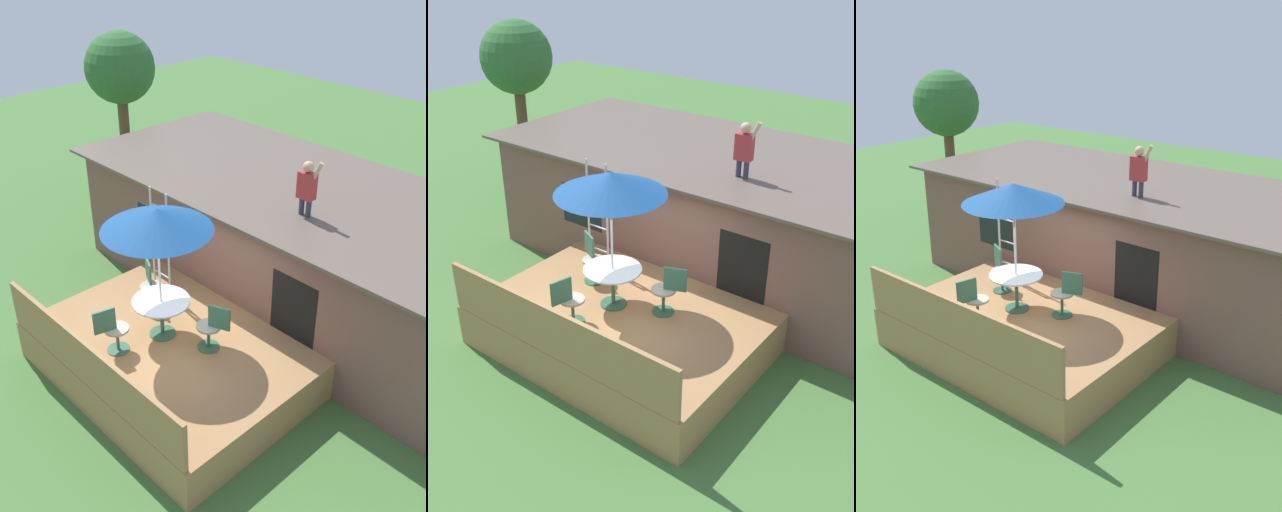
{
  "view_description": "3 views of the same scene",
  "coord_description": "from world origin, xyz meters",
  "views": [
    {
      "loc": [
        6.61,
        -5.27,
        7.49
      ],
      "look_at": [
        -0.12,
        1.13,
        2.03
      ],
      "focal_mm": 41.21,
      "sensor_mm": 36.0,
      "label": 1
    },
    {
      "loc": [
        5.7,
        -6.92,
        6.73
      ],
      "look_at": [
        -0.2,
        0.74,
        1.47
      ],
      "focal_mm": 41.81,
      "sensor_mm": 36.0,
      "label": 2
    },
    {
      "loc": [
        7.12,
        -7.45,
        6.09
      ],
      "look_at": [
        0.26,
        0.97,
        1.74
      ],
      "focal_mm": 41.44,
      "sensor_mm": 36.0,
      "label": 3
    }
  ],
  "objects": [
    {
      "name": "deck",
      "position": [
        0.0,
        0.0,
        0.4
      ],
      "size": [
        4.88,
        3.63,
        0.8
      ],
      "primitive_type": "cube",
      "color": "#A87A4C",
      "rests_on": "ground"
    },
    {
      "name": "step_ladder",
      "position": [
        -1.41,
        0.92,
        1.9
      ],
      "size": [
        0.52,
        0.04,
        2.2
      ],
      "color": "silver",
      "rests_on": "deck"
    },
    {
      "name": "person_figure",
      "position": [
        0.76,
        2.62,
        3.29
      ],
      "size": [
        0.47,
        0.2,
        1.11
      ],
      "color": "#33384C",
      "rests_on": "house"
    },
    {
      "name": "ground_plane",
      "position": [
        0.0,
        0.0,
        0.0
      ],
      "size": [
        40.0,
        40.0,
        0.0
      ],
      "primitive_type": "plane",
      "color": "#477538"
    },
    {
      "name": "house",
      "position": [
        0.0,
        3.6,
        1.34
      ],
      "size": [
        10.5,
        4.5,
        2.68
      ],
      "color": "brown",
      "rests_on": "ground"
    },
    {
      "name": "patio_umbrella",
      "position": [
        -0.24,
        -0.03,
        3.15
      ],
      "size": [
        1.9,
        1.9,
        2.54
      ],
      "color": "silver",
      "rests_on": "deck"
    },
    {
      "name": "deck_railing",
      "position": [
        0.0,
        -1.76,
        1.25
      ],
      "size": [
        4.78,
        0.08,
        0.9
      ],
      "primitive_type": "cube",
      "color": "#A87A4C",
      "rests_on": "deck"
    },
    {
      "name": "patio_table",
      "position": [
        -0.24,
        -0.03,
        1.39
      ],
      "size": [
        1.04,
        1.04,
        0.74
      ],
      "color": "#33664C",
      "rests_on": "deck"
    },
    {
      "name": "patio_chair_near",
      "position": [
        -0.44,
        -0.95,
        1.26
      ],
      "size": [
        0.44,
        0.61,
        0.92
      ],
      "rotation": [
        0.0,
        0.0,
        1.35
      ],
      "color": "#33664C",
      "rests_on": "deck"
    },
    {
      "name": "patio_chair_left",
      "position": [
        -1.12,
        0.41,
        1.26
      ],
      "size": [
        0.59,
        0.44,
        0.92
      ],
      "rotation": [
        0.0,
        0.0,
        -0.46
      ],
      "color": "#33664C",
      "rests_on": "deck"
    },
    {
      "name": "backyard_tree",
      "position": [
        -7.35,
        4.41,
        3.66
      ],
      "size": [
        1.98,
        1.98,
        4.73
      ],
      "color": "brown",
      "rests_on": "ground"
    },
    {
      "name": "patio_chair_right",
      "position": [
        0.69,
        0.35,
        1.26
      ],
      "size": [
        0.6,
        0.44,
        0.92
      ],
      "rotation": [
        0.0,
        0.0,
        -2.75
      ],
      "color": "#33664C",
      "rests_on": "deck"
    }
  ]
}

